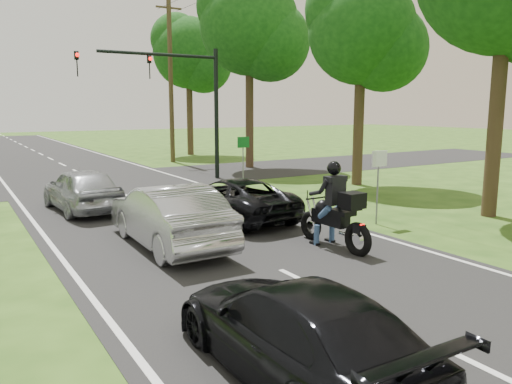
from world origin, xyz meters
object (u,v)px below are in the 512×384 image
motorcycle_rider (336,214)px  silver_suv (82,189)px  dark_suv (233,199)px  utility_pole_far (171,79)px  sign_white (379,169)px  traffic_signal (179,89)px  dark_car_behind (296,329)px  sign_green (243,149)px  silver_sedan (169,216)px

motorcycle_rider → silver_suv: (-4.16, 7.62, -0.10)m
dark_suv → utility_pole_far: (4.75, 16.37, 4.44)m
motorcycle_rider → sign_white: (2.62, 1.25, 0.77)m
silver_suv → traffic_signal: traffic_signal is taller
dark_car_behind → sign_white: 8.84m
dark_suv → dark_car_behind: 8.90m
silver_suv → sign_white: bearing=132.6°
silver_suv → sign_green: size_ratio=1.97×
dark_car_behind → traffic_signal: (5.51, 16.50, 3.51)m
dark_suv → sign_white: size_ratio=2.13×
silver_sedan → utility_pole_far: 20.04m
silver_suv → sign_green: 7.22m
silver_sedan → traffic_signal: bearing=-114.0°
sign_green → silver_suv: bearing=-166.8°
traffic_signal → sign_white: size_ratio=3.00×
utility_pole_far → sign_white: bearing=-94.5°
dark_suv → sign_green: sign_green is taller
silver_sedan → sign_green: bearing=-130.6°
dark_suv → dark_car_behind: (-3.62, -8.13, -0.02)m
silver_sedan → silver_suv: size_ratio=1.09×
silver_suv → sign_white: sign_white is taller
silver_suv → utility_pole_far: (8.28, 12.65, 4.36)m
dark_suv → traffic_signal: traffic_signal is taller
motorcycle_rider → traffic_signal: (1.26, 12.27, 3.31)m
traffic_signal → utility_pole_far: (2.86, 8.00, 0.95)m
traffic_signal → utility_pole_far: 8.55m
sign_green → silver_sedan: bearing=-131.1°
silver_sedan → dark_car_behind: silver_sedan is taller
dark_car_behind → sign_white: bearing=-140.0°
dark_suv → sign_green: bearing=-128.0°
utility_pole_far → sign_white: 19.39m
silver_suv → motorcycle_rider: bearing=114.5°
motorcycle_rider → dark_suv: size_ratio=0.54×
dark_car_behind → utility_pole_far: utility_pole_far is taller
motorcycle_rider → traffic_signal: traffic_signal is taller
silver_sedan → sign_white: (5.96, -0.93, 0.83)m
silver_suv → traffic_signal: size_ratio=0.66×
motorcycle_rider → traffic_signal: size_ratio=0.38×
motorcycle_rider → sign_green: (2.82, 9.25, 0.77)m
silver_sedan → traffic_signal: size_ratio=0.72×
motorcycle_rider → dark_suv: motorcycle_rider is taller
utility_pole_far → sign_white: utility_pole_far is taller
dark_suv → utility_pole_far: size_ratio=0.45×
dark_suv → silver_suv: (-3.53, 3.72, 0.08)m
motorcycle_rider → dark_suv: bearing=97.7°
dark_car_behind → sign_green: sign_green is taller
traffic_signal → dark_suv: bearing=-102.7°
utility_pole_far → dark_suv: bearing=-106.2°
dark_suv → silver_suv: silver_suv is taller
sign_white → motorcycle_rider: bearing=-154.5°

